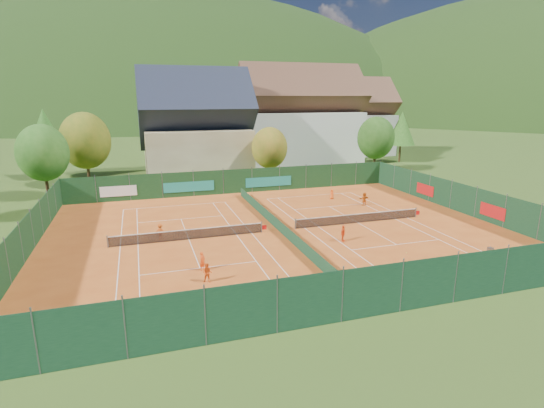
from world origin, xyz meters
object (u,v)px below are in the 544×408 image
Objects in this scene: chalet at (196,131)px; player_left_far at (160,231)px; ball_hopper at (490,249)px; player_right_near at (343,233)px; hotel_block_b at (350,122)px; player_right_far_a at (332,194)px; hotel_block_a at (300,121)px; player_left_mid at (207,273)px; player_right_far_b at (364,199)px; player_left_near at (202,261)px.

chalet is 11.78× the size of player_left_far.
player_right_near is at bearing 144.35° from ball_hopper.
chalet is 35.85m from hotel_block_b.
player_right_far_a is (20.00, 8.63, -0.09)m from player_left_far.
player_left_far is at bearing -126.77° from hotel_block_a.
player_left_mid is 10.05m from player_left_far.
player_left_far reaches higher than ball_hopper.
hotel_block_a reaches higher than player_left_mid.
chalet is at bearing -69.58° from player_right_far_b.
hotel_block_a is at bearing -108.91° from player_right_far_b.
hotel_block_b is at bearing -134.92° from player_right_far_a.
player_right_near is 12.69m from player_right_far_b.
player_left_mid is 0.94× the size of player_right_near.
chalet is at bearing 40.36° from player_left_near.
player_right_near is at bearing 53.59° from player_right_far_a.
ball_hopper is 0.58× the size of player_left_far.
chalet reaches higher than hotel_block_b.
hotel_block_b reaches higher than player_right_near.
ball_hopper is 11.11m from player_right_near.
player_left_near is (-37.87, -50.82, -5.95)m from hotel_block_b.
player_right_far_b reaches higher than player_left_far.
chalet is 24.88m from player_right_far_a.
player_right_far_a is 4.30m from player_right_far_b.
player_left_near is at bearing -126.70° from hotel_block_b.
hotel_block_b is at bearing 29.74° from hotel_block_a.
player_left_far is at bearing 117.13° from player_right_near.
player_right_far_a is at bearing 67.47° from player_left_mid.
player_left_mid is 0.90× the size of player_right_far_b.
hotel_block_a is at bearing 86.59° from ball_hopper.
player_left_far is (-40.26, -43.14, -5.93)m from hotel_block_b.
player_right_far_a is (12.74, -20.51, -6.03)m from chalet.
hotel_block_a reaches higher than player_right_far_a.
chalet reaches higher than player_right_near.
ball_hopper is 0.59× the size of player_left_near.
ball_hopper is at bearing 162.52° from player_left_far.
hotel_block_a is 16.02× the size of player_left_near.
player_right_far_b is (2.16, -3.71, 0.14)m from player_right_far_a.
hotel_block_b is (33.00, 14.00, -0.01)m from chalet.
hotel_block_a is 28.07m from player_right_far_a.
player_left_far is at bearing 1.35° from player_right_far_b.
player_left_far is at bearing -103.99° from chalet.
hotel_block_b is 21.60× the size of ball_hopper.
player_right_near is at bearing 42.07° from player_left_mid.
player_right_far_b reaches higher than player_right_near.
player_left_mid is at bearing 174.90° from ball_hopper.
chalet is 11.01× the size of player_right_far_b.
hotel_block_b is 14.56× the size of player_right_far_a.
ball_hopper is at bearing 16.11° from player_left_mid.
player_right_near is at bearing -30.32° from player_left_near.
player_left_mid is (-37.86, -52.90, -5.96)m from hotel_block_b.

